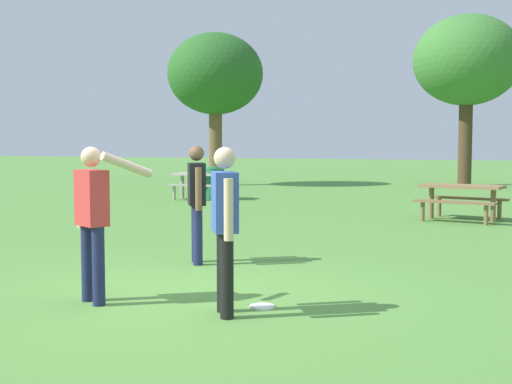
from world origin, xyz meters
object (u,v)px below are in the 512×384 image
Objects in this scene: picnic_table_far at (203,180)px; tree_broad_center at (467,61)px; person_thrower at (197,196)px; trash_can_further_along at (215,183)px; picnic_table_near at (462,194)px; tree_tall_left at (215,75)px; person_bystander at (93,212)px; frisbee at (262,307)px; person_catcher at (225,219)px.

picnic_table_far is 0.27× the size of tree_broad_center.
person_thrower is 10.67m from trash_can_further_along.
tree_tall_left is (-10.07, 8.84, 3.73)m from picnic_table_near.
person_bystander reaches higher than frisbee.
person_catcher and person_bystander have the same top height.
picnic_table_far is (-7.65, 2.86, 0.00)m from picnic_table_near.
tree_tall_left reaches higher than picnic_table_far.
tree_tall_left is 9.78m from tree_broad_center.
person_thrower is at bearing 91.25° from person_bystander.
tree_tall_left reaches higher than person_thrower.
tree_tall_left is at bearing -158.38° from tree_broad_center.
picnic_table_near is at bearing -85.46° from tree_broad_center.
person_catcher is at bearing -91.10° from tree_broad_center.
person_bystander is 22.11m from tree_broad_center.
person_bystander is (0.05, -2.47, 0.02)m from person_thrower.
person_bystander is at bearing -164.88° from frisbee.
picnic_table_far is at bearing 116.06° from person_thrower.
picnic_table_near is at bearing 82.40° from frisbee.
picnic_table_far is 1.87× the size of trash_can_further_along.
tree_broad_center is at bearing 85.01° from person_bystander.
person_thrower is 0.85× the size of picnic_table_near.
picnic_table_near is (2.94, 6.78, -0.38)m from person_thrower.
person_catcher is 13.51m from trash_can_further_along.
picnic_table_far is at bearing 117.41° from person_catcher.
person_catcher is 0.85× the size of picnic_table_near.
person_bystander is 6.33× the size of frisbee.
person_catcher is 1.04m from frisbee.
person_thrower is 2.83m from frisbee.
person_catcher is 6.33× the size of frisbee.
picnic_table_near is 13.91m from tree_tall_left.
person_thrower is 0.28× the size of tree_tall_left.
person_catcher is 21.98m from tree_broad_center.
tree_tall_left is (-8.89, 17.63, 4.28)m from frisbee.
trash_can_further_along reaches higher than picnic_table_far.
person_catcher is 20.28m from tree_tall_left.
person_catcher is 13.57m from picnic_table_far.
tree_tall_left reaches higher than picnic_table_near.
person_catcher is 9.30m from picnic_table_near.
tree_tall_left is at bearing 114.53° from person_thrower.
tree_broad_center reaches higher than trash_can_further_along.
person_bystander is at bearing -68.51° from picnic_table_far.
trash_can_further_along is (-7.30, 2.95, -0.08)m from picnic_table_near.
person_bystander is (-1.48, -0.06, 0.02)m from person_catcher.
tree_tall_left is (-7.18, 18.09, 3.34)m from person_bystander.
person_catcher reaches higher than picnic_table_far.
person_bystander is at bearing -107.31° from picnic_table_near.
tree_tall_left is at bearing 115.66° from person_catcher.
tree_broad_center reaches higher than person_thrower.
tree_broad_center reaches higher than person_catcher.
picnic_table_far is at bearing 119.08° from frisbee.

